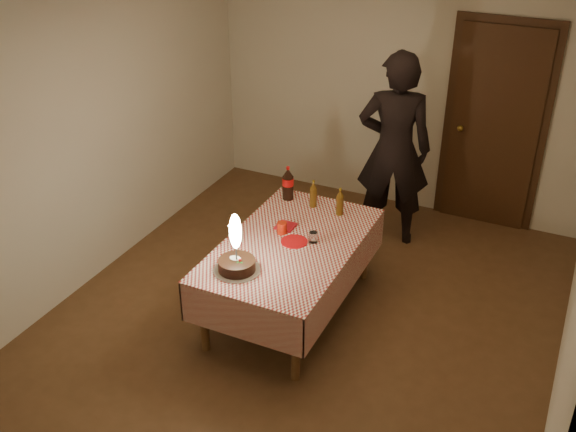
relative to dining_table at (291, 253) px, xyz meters
The scene contains 12 objects.
ground 0.60m from the dining_table, 25.92° to the left, with size 4.00×4.50×0.01m, color brown.
room_shell 1.10m from the dining_table, 39.29° to the left, with size 4.04×4.54×2.62m.
dining_table is the anchor object (origin of this frame).
birthday_cake 0.61m from the dining_table, 110.40° to the right, with size 0.35×0.35×0.49m.
red_plate 0.10m from the dining_table, 51.49° to the left, with size 0.22×0.22×0.01m, color red.
red_cup 0.22m from the dining_table, 140.09° to the left, with size 0.08×0.08×0.10m, color #B8210C.
clear_cup 0.23m from the dining_table, 30.06° to the left, with size 0.07×0.07×0.09m, color silver.
napkin_stack 0.28m from the dining_table, 124.53° to the left, with size 0.15×0.15×0.02m, color red.
cola_bottle 0.81m from the dining_table, 117.06° to the left, with size 0.10×0.10×0.32m.
amber_bottle_left 0.69m from the dining_table, 97.58° to the left, with size 0.06×0.06×0.25m.
amber_bottle_right 0.67m from the dining_table, 73.68° to the left, with size 0.06×0.06×0.25m.
photographer 1.61m from the dining_table, 76.62° to the left, with size 0.80×0.63×1.92m.
Camera 1 is at (1.83, -4.27, 3.52)m, focal length 42.00 mm.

